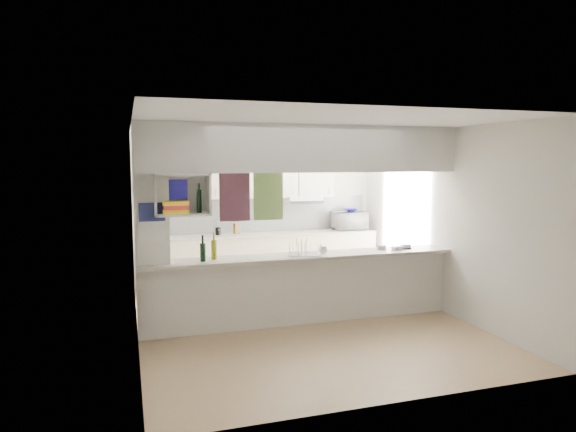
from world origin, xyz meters
name	(u,v)px	position (x,y,z in m)	size (l,w,h in m)	color
floor	(302,323)	(0.00, 0.00, 0.00)	(4.80, 4.80, 0.00)	tan
ceiling	(303,125)	(0.00, 0.00, 2.60)	(4.80, 4.80, 0.00)	white
wall_back	(258,210)	(0.00, 2.40, 1.30)	(4.20, 4.20, 0.00)	silver
wall_left	(135,233)	(-2.10, 0.00, 1.30)	(4.80, 4.80, 0.00)	silver
wall_right	(441,221)	(2.10, 0.00, 1.30)	(4.80, 4.80, 0.00)	silver
servery_partition	(290,199)	(-0.17, 0.00, 1.66)	(4.20, 0.50, 2.60)	silver
cubby_shelf	(180,198)	(-1.57, -0.06, 1.71)	(0.65, 0.35, 0.50)	white
kitchen_run	(270,238)	(0.16, 2.14, 0.83)	(3.60, 0.63, 2.24)	beige
microwave	(349,221)	(1.63, 2.13, 1.08)	(0.58, 0.39, 0.32)	white
bowl	(351,210)	(1.67, 2.16, 1.27)	(0.23, 0.23, 0.06)	#100B7C
dish_rack	(305,248)	(0.03, -0.01, 1.01)	(0.51, 0.44, 0.23)	silver
cup	(323,250)	(0.26, -0.08, 0.98)	(0.12, 0.12, 0.09)	white
wine_bottles	(209,250)	(-1.23, -0.01, 1.05)	(0.22, 0.15, 0.34)	black
plastic_tubs	(393,247)	(1.35, 0.03, 0.95)	(0.51, 0.21, 0.07)	silver
utensil_jar	(218,231)	(-0.74, 2.15, 0.98)	(0.09, 0.09, 0.12)	black
knife_block	(237,229)	(-0.42, 2.18, 1.01)	(0.09, 0.07, 0.18)	brown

